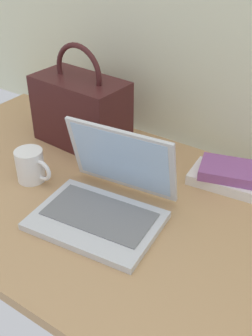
{
  "coord_description": "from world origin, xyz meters",
  "views": [
    {
      "loc": [
        0.46,
        -0.7,
        0.71
      ],
      "look_at": [
        -0.02,
        0.0,
        0.15
      ],
      "focal_mm": 43.92,
      "sensor_mm": 36.0,
      "label": 1
    }
  ],
  "objects_px": {
    "handbag": "(81,110)",
    "book_stack": "(227,176)",
    "coffee_mug": "(31,166)",
    "laptop": "(105,199)"
  },
  "relations": [
    {
      "from": "handbag",
      "to": "book_stack",
      "type": "distance_m",
      "value": 0.5
    },
    {
      "from": "coffee_mug",
      "to": "handbag",
      "type": "xyz_separation_m",
      "value": [
        -0.02,
        0.25,
        0.07
      ]
    },
    {
      "from": "handbag",
      "to": "book_stack",
      "type": "bearing_deg",
      "value": 5.04
    },
    {
      "from": "laptop",
      "to": "coffee_mug",
      "type": "height_order",
      "value": "laptop"
    },
    {
      "from": "coffee_mug",
      "to": "book_stack",
      "type": "relative_size",
      "value": 0.56
    },
    {
      "from": "laptop",
      "to": "handbag",
      "type": "height_order",
      "value": "handbag"
    },
    {
      "from": "laptop",
      "to": "book_stack",
      "type": "relative_size",
      "value": 1.58
    },
    {
      "from": "book_stack",
      "to": "coffee_mug",
      "type": "bearing_deg",
      "value": -147.61
    },
    {
      "from": "laptop",
      "to": "handbag",
      "type": "distance_m",
      "value": 0.39
    },
    {
      "from": "coffee_mug",
      "to": "handbag",
      "type": "height_order",
      "value": "handbag"
    }
  ]
}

